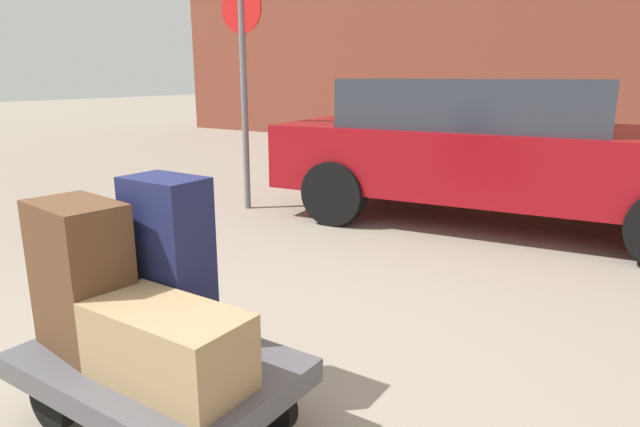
% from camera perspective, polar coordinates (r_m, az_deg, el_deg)
% --- Properties ---
extents(luggage_cart, '(1.14, 0.73, 0.34)m').
position_cam_1_polar(luggage_cart, '(2.44, -16.41, -15.59)').
color(luggage_cart, '#4C4C51').
rests_on(luggage_cart, ground_plane).
extents(duffel_bag_tan_front_left, '(0.64, 0.31, 0.29)m').
position_cam_1_polar(duffel_bag_tan_front_left, '(2.16, -15.54, -13.06)').
color(duffel_bag_tan_front_left, '#9E7F56').
rests_on(duffel_bag_tan_front_left, luggage_cart).
extents(suitcase_navy_stacked_top, '(0.34, 0.23, 0.70)m').
position_cam_1_polar(suitcase_navy_stacked_top, '(2.46, -15.37, -4.43)').
color(suitcase_navy_stacked_top, '#191E47').
rests_on(suitcase_navy_stacked_top, luggage_cart).
extents(suitcase_brown_front_right, '(0.45, 0.32, 0.62)m').
position_cam_1_polar(suitcase_brown_front_right, '(2.48, -23.49, -5.95)').
color(suitcase_brown_front_right, '#51331E').
rests_on(suitcase_brown_front_right, luggage_cart).
extents(parked_car, '(4.47, 2.30, 1.42)m').
position_cam_1_polar(parked_car, '(5.77, 17.65, 6.61)').
color(parked_car, maroon).
rests_on(parked_car, ground_plane).
extents(no_parking_sign, '(0.50, 0.07, 2.37)m').
position_cam_1_polar(no_parking_sign, '(6.07, -7.94, 14.17)').
color(no_parking_sign, slate).
rests_on(no_parking_sign, ground_plane).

